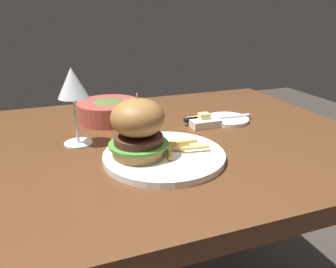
{
  "coord_description": "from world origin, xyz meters",
  "views": [
    {
      "loc": [
        -0.2,
        -0.73,
        1.04
      ],
      "look_at": [
        0.04,
        -0.09,
        0.78
      ],
      "focal_mm": 35.0,
      "sensor_mm": 36.0,
      "label": 1
    }
  ],
  "objects_px": {
    "main_plate": "(164,156)",
    "burger_sandwich": "(138,128)",
    "wine_glass": "(73,87)",
    "bread_plate": "(227,119)",
    "table_knife": "(212,118)",
    "soup_bowl": "(109,110)",
    "butter_dish": "(204,122)"
  },
  "relations": [
    {
      "from": "wine_glass",
      "to": "table_knife",
      "type": "height_order",
      "value": "wine_glass"
    },
    {
      "from": "main_plate",
      "to": "table_knife",
      "type": "height_order",
      "value": "table_knife"
    },
    {
      "from": "main_plate",
      "to": "wine_glass",
      "type": "xyz_separation_m",
      "value": [
        -0.17,
        0.15,
        0.13
      ]
    },
    {
      "from": "table_knife",
      "to": "butter_dish",
      "type": "relative_size",
      "value": 2.53
    },
    {
      "from": "main_plate",
      "to": "table_knife",
      "type": "relative_size",
      "value": 1.28
    },
    {
      "from": "table_knife",
      "to": "soup_bowl",
      "type": "distance_m",
      "value": 0.3
    },
    {
      "from": "butter_dish",
      "to": "burger_sandwich",
      "type": "bearing_deg",
      "value": -145.47
    },
    {
      "from": "burger_sandwich",
      "to": "wine_glass",
      "type": "relative_size",
      "value": 0.73
    },
    {
      "from": "wine_glass",
      "to": "bread_plate",
      "type": "xyz_separation_m",
      "value": [
        0.42,
        0.03,
        -0.14
      ]
    },
    {
      "from": "main_plate",
      "to": "wine_glass",
      "type": "bearing_deg",
      "value": 137.81
    },
    {
      "from": "bread_plate",
      "to": "table_knife",
      "type": "relative_size",
      "value": 0.6
    },
    {
      "from": "main_plate",
      "to": "burger_sandwich",
      "type": "bearing_deg",
      "value": 171.45
    },
    {
      "from": "main_plate",
      "to": "burger_sandwich",
      "type": "relative_size",
      "value": 1.98
    },
    {
      "from": "burger_sandwich",
      "to": "bread_plate",
      "type": "relative_size",
      "value": 1.08
    },
    {
      "from": "wine_glass",
      "to": "bread_plate",
      "type": "relative_size",
      "value": 1.48
    },
    {
      "from": "main_plate",
      "to": "butter_dish",
      "type": "bearing_deg",
      "value": 43.34
    },
    {
      "from": "main_plate",
      "to": "bread_plate",
      "type": "xyz_separation_m",
      "value": [
        0.26,
        0.18,
        -0.0
      ]
    },
    {
      "from": "butter_dish",
      "to": "table_knife",
      "type": "bearing_deg",
      "value": 25.31
    },
    {
      "from": "wine_glass",
      "to": "bread_plate",
      "type": "bearing_deg",
      "value": 3.8
    },
    {
      "from": "bread_plate",
      "to": "soup_bowl",
      "type": "relative_size",
      "value": 0.68
    },
    {
      "from": "table_knife",
      "to": "soup_bowl",
      "type": "relative_size",
      "value": 1.14
    },
    {
      "from": "table_knife",
      "to": "burger_sandwich",
      "type": "bearing_deg",
      "value": -146.49
    },
    {
      "from": "bread_plate",
      "to": "main_plate",
      "type": "bearing_deg",
      "value": -145.26
    },
    {
      "from": "main_plate",
      "to": "wine_glass",
      "type": "height_order",
      "value": "wine_glass"
    },
    {
      "from": "burger_sandwich",
      "to": "wine_glass",
      "type": "height_order",
      "value": "wine_glass"
    },
    {
      "from": "burger_sandwich",
      "to": "bread_plate",
      "type": "xyz_separation_m",
      "value": [
        0.31,
        0.17,
        -0.07
      ]
    },
    {
      "from": "soup_bowl",
      "to": "wine_glass",
      "type": "bearing_deg",
      "value": -123.67
    },
    {
      "from": "bread_plate",
      "to": "soup_bowl",
      "type": "distance_m",
      "value": 0.34
    },
    {
      "from": "butter_dish",
      "to": "bread_plate",
      "type": "bearing_deg",
      "value": 8.54
    },
    {
      "from": "bread_plate",
      "to": "soup_bowl",
      "type": "bearing_deg",
      "value": 158.02
    },
    {
      "from": "main_plate",
      "to": "table_knife",
      "type": "xyz_separation_m",
      "value": [
        0.21,
        0.18,
        0.01
      ]
    },
    {
      "from": "soup_bowl",
      "to": "burger_sandwich",
      "type": "bearing_deg",
      "value": -88.53
    }
  ]
}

